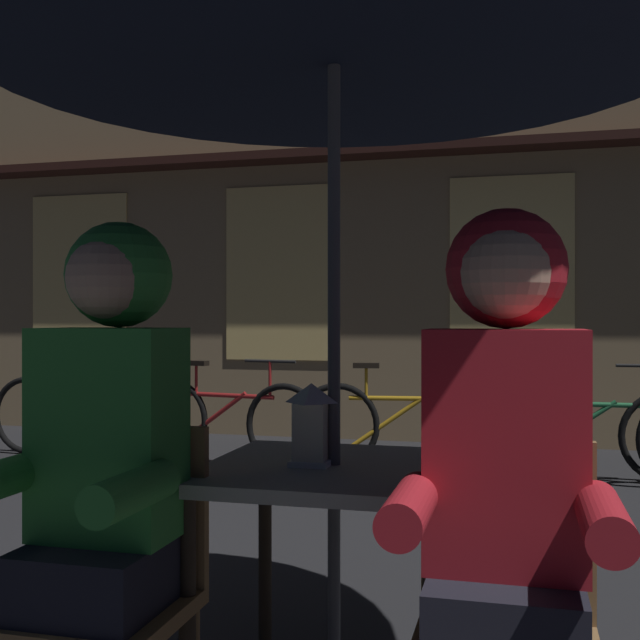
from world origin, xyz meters
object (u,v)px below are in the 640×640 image
lantern (311,422)px  bicycle_third (403,424)px  chair_left (115,581)px  bicycle_fourth (590,432)px  cafe_table (334,500)px  chair_right (506,618)px  bicycle_nearest (79,416)px  bicycle_second (226,420)px  person_right_hooded (505,461)px  person_left_hooded (104,443)px

lantern → bicycle_third: lantern is taller
chair_left → bicycle_fourth: (1.47, 4.03, -0.14)m
cafe_table → chair_right: size_ratio=0.85×
lantern → bicycle_fourth: 3.87m
chair_left → bicycle_fourth: 4.29m
bicycle_nearest → bicycle_third: same height
bicycle_second → lantern: bearing=-65.2°
chair_right → bicycle_nearest: chair_right is taller
person_right_hooded → bicycle_second: person_right_hooded is taller
lantern → person_left_hooded: (-0.42, -0.40, -0.01)m
person_left_hooded → person_right_hooded: size_ratio=1.00×
person_left_hooded → bicycle_second: 4.27m
chair_right → bicycle_second: bearing=119.2°
cafe_table → bicycle_second: 4.03m
bicycle_third → lantern: bearing=-85.5°
lantern → bicycle_fourth: lantern is taller
bicycle_second → bicycle_fourth: size_ratio=0.99×
person_left_hooded → bicycle_nearest: (-2.57, 4.02, -0.50)m
bicycle_second → chair_left: bearing=-72.4°
cafe_table → bicycle_nearest: size_ratio=0.44×
lantern → bicycle_third: bearing=94.5°
bicycle_nearest → bicycle_third: (2.69, 0.15, 0.00)m
chair_left → chair_right: (0.96, 0.00, 0.00)m
bicycle_fourth → lantern: bearing=-105.9°
cafe_table → bicycle_third: 3.77m
person_right_hooded → bicycle_nearest: 5.37m
chair_left → person_right_hooded: bearing=-3.4°
person_left_hooded → bicycle_second: bearing=107.4°
bicycle_fourth → bicycle_nearest: bearing=-179.0°
cafe_table → chair_left: bearing=-142.5°
chair_left → bicycle_second: size_ratio=0.52×
bicycle_second → bicycle_fourth: (2.74, 0.04, 0.00)m
person_right_hooded → bicycle_second: bearing=118.8°
cafe_table → lantern: lantern is taller
person_right_hooded → bicycle_nearest: bearing=131.3°
chair_right → person_left_hooded: 1.03m
cafe_table → chair_left: size_ratio=0.85×
chair_right → person_left_hooded: size_ratio=0.62×
cafe_table → bicycle_second: size_ratio=0.44×
chair_left → person_left_hooded: size_ratio=0.62×
chair_right → cafe_table: bearing=142.5°
lantern → bicycle_second: 4.06m
bicycle_nearest → person_right_hooded: bearing=-48.7°
lantern → cafe_table: bearing=24.6°
bicycle_second → bicycle_fourth: 2.74m
chair_left → person_left_hooded: bearing=-90.0°
lantern → bicycle_third: 3.81m
chair_left → lantern: bearing=39.1°
bicycle_nearest → bicycle_second: bearing=1.3°
cafe_table → chair_left: (-0.48, -0.37, -0.15)m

